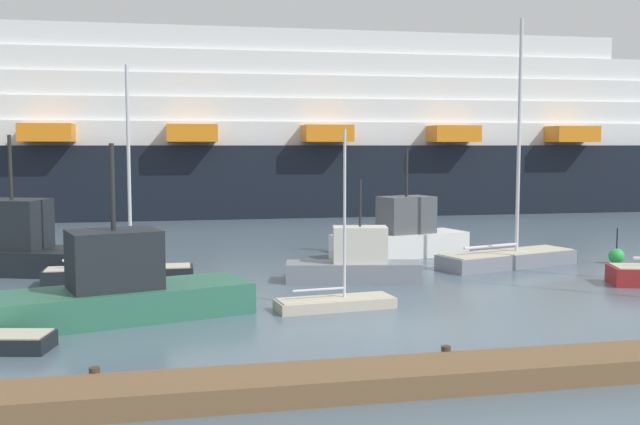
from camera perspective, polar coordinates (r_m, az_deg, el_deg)
name	(u,v)px	position (r m, az deg, el deg)	size (l,w,h in m)	color
ground_plane	(388,327)	(23.47, 5.19, -8.64)	(600.00, 600.00, 0.00)	slate
dock_pier	(461,373)	(18.27, 10.67, -11.85)	(20.81, 1.97, 0.65)	brown
sailboat_0	(119,272)	(31.37, -14.98, -4.41)	(5.92, 1.57, 8.74)	black
sailboat_1	(507,255)	(35.71, 14.04, -3.16)	(7.16, 3.80, 11.28)	gray
sailboat_5	(335,301)	(25.80, 1.18, -6.71)	(4.20, 1.65, 6.11)	#BCB29E
fishing_boat_0	(123,288)	(25.06, -14.70, -5.59)	(8.29, 4.70, 5.64)	#2D6B51
fishing_boat_1	(8,247)	(35.68, -22.61, -2.46)	(8.49, 5.36, 6.02)	black
fishing_boat_2	(356,262)	(30.82, 2.72, -3.77)	(5.68, 2.64, 4.19)	gray
fishing_boat_3	(402,236)	(37.90, 6.24, -1.75)	(7.28, 3.97, 5.44)	white
channel_buoy_0	(616,256)	(38.09, 21.57, -3.08)	(0.73, 0.73, 1.69)	green
cruise_ship	(188,136)	(63.30, -9.99, 5.75)	(101.17, 17.65, 19.67)	black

